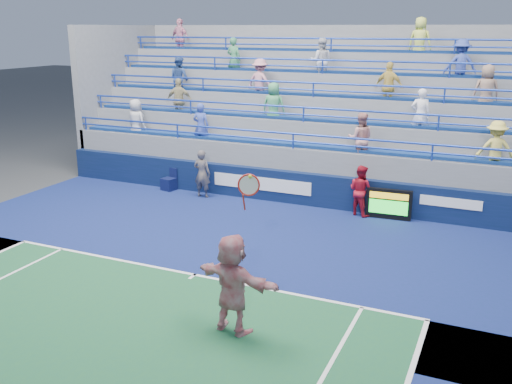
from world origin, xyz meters
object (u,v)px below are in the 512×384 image
at_px(serve_speed_board, 389,204).
at_px(ball_girl, 360,190).
at_px(judge_chair, 169,183).
at_px(tennis_player, 233,284).
at_px(line_judge, 202,174).

distance_m(serve_speed_board, ball_girl, 0.97).
relative_size(judge_chair, tennis_player, 0.25).
distance_m(serve_speed_board, judge_chair, 8.02).
xyz_separation_m(judge_chair, ball_girl, (7.10, 0.00, 0.55)).
height_order(serve_speed_board, ball_girl, ball_girl).
bearing_deg(tennis_player, judge_chair, 129.14).
height_order(tennis_player, line_judge, tennis_player).
distance_m(judge_chair, tennis_player, 10.50).
distance_m(tennis_player, line_judge, 9.32).
bearing_deg(ball_girl, judge_chair, 23.62).
height_order(serve_speed_board, tennis_player, tennis_player).
bearing_deg(line_judge, tennis_player, 120.41).
relative_size(serve_speed_board, judge_chair, 1.72).
bearing_deg(judge_chair, tennis_player, -50.86).
height_order(serve_speed_board, line_judge, line_judge).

